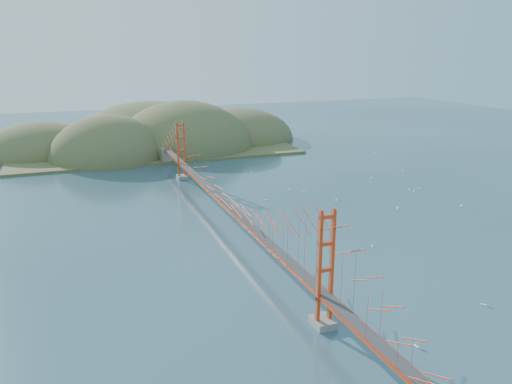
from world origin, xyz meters
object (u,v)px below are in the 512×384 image
object	(u,v)px
sailboat_1	(290,190)
bridge	(226,180)
sailboat_0	(337,200)
sailboat_2	(461,206)

from	to	relation	value
sailboat_1	bridge	bearing A→B (deg)	-140.25
sailboat_0	sailboat_1	bearing A→B (deg)	120.05
bridge	sailboat_0	world-z (taller)	bridge
bridge	sailboat_1	size ratio (longest dim) A/B	130.72
sailboat_0	sailboat_2	bearing A→B (deg)	-31.24
sailboat_2	bridge	bearing A→B (deg)	172.12
sailboat_0	sailboat_2	xyz separation A→B (m)	(17.66, -10.71, 0.01)
bridge	sailboat_0	distance (m)	23.45
sailboat_0	sailboat_1	size ratio (longest dim) A/B	0.86
sailboat_1	sailboat_2	bearing A→B (deg)	-40.54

